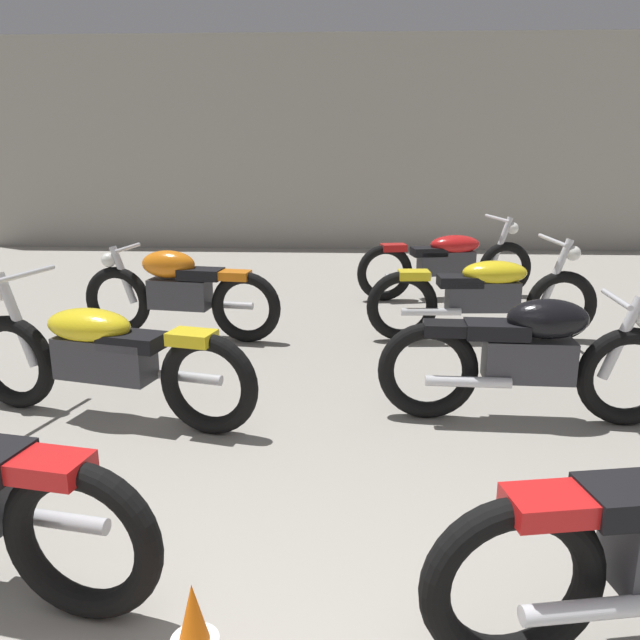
# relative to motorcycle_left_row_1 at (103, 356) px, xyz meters

# --- Properties ---
(back_wall) EXTENTS (12.80, 0.24, 3.60)m
(back_wall) POSITION_rel_motorcycle_left_row_1_xyz_m (1.41, 7.61, 1.35)
(back_wall) COLOR #9E998E
(back_wall) RESTS_ON ground
(motorcycle_left_row_1) EXTENTS (2.13, 0.80, 0.97)m
(motorcycle_left_row_1) POSITION_rel_motorcycle_left_row_1_xyz_m (0.00, 0.00, 0.00)
(motorcycle_left_row_1) COLOR black
(motorcycle_left_row_1) RESTS_ON ground
(motorcycle_left_row_2) EXTENTS (1.96, 0.52, 0.88)m
(motorcycle_left_row_2) POSITION_rel_motorcycle_left_row_1_xyz_m (0.01, 1.91, 0.01)
(motorcycle_left_row_2) COLOR black
(motorcycle_left_row_2) RESTS_ON ground
(motorcycle_right_row_1) EXTENTS (1.97, 0.48, 0.88)m
(motorcycle_right_row_1) POSITION_rel_motorcycle_left_row_1_xyz_m (2.81, 0.10, 0.01)
(motorcycle_right_row_1) COLOR black
(motorcycle_right_row_1) RESTS_ON ground
(motorcycle_right_row_2) EXTENTS (2.17, 0.68, 0.97)m
(motorcycle_right_row_2) POSITION_rel_motorcycle_left_row_1_xyz_m (2.88, 1.96, 0.00)
(motorcycle_right_row_2) COLOR black
(motorcycle_right_row_2) RESTS_ON ground
(motorcycle_right_row_3) EXTENTS (2.15, 0.77, 0.97)m
(motorcycle_right_row_3) POSITION_rel_motorcycle_left_row_1_xyz_m (2.78, 3.70, 0.00)
(motorcycle_right_row_3) COLOR black
(motorcycle_right_row_3) RESTS_ON ground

